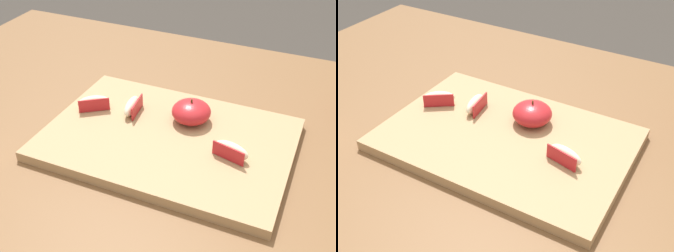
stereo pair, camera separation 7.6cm
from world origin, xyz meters
The scene contains 6 objects.
dining_table centered at (0.00, 0.00, 0.66)m, with size 1.35×0.93×0.76m.
cutting_board centered at (0.01, -0.01, 0.77)m, with size 0.45×0.30×0.02m.
apple_half_skin_up centered at (0.03, 0.05, 0.80)m, with size 0.07×0.07×0.05m.
apple_wedge_near_knife centered at (0.13, -0.02, 0.79)m, with size 0.07×0.04×0.03m.
apple_wedge_left centered at (-0.09, 0.03, 0.79)m, with size 0.03×0.07×0.03m.
apple_wedge_back centered at (-0.16, 0.01, 0.79)m, with size 0.06×0.05×0.03m.
Camera 1 is at (0.25, -0.58, 1.24)m, focal length 45.33 mm.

